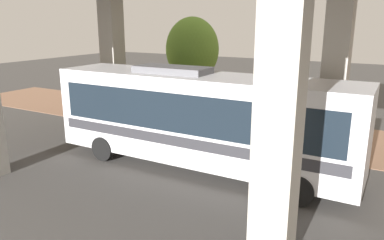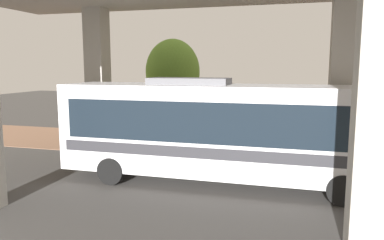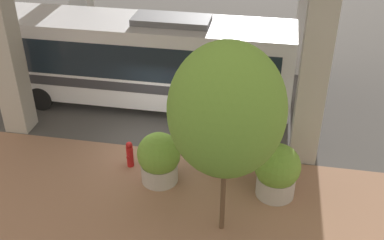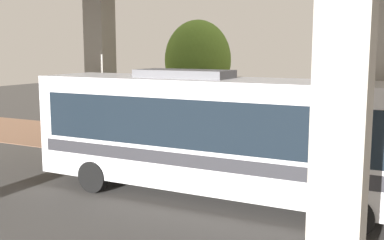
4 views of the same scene
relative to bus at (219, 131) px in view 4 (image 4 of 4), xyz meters
name	(u,v)px [view 4 (image 4 of 4)]	position (x,y,z in m)	size (l,w,h in m)	color
ground_plane	(227,171)	(-3.13, -1.05, -2.09)	(80.00, 80.00, 0.00)	#474442
sidewalk_strip	(255,155)	(-6.13, -1.05, -2.08)	(6.00, 40.00, 0.02)	#936B51
bus	(219,131)	(0.00, 0.00, 0.00)	(2.66, 11.71, 3.87)	silver
fire_hydrant	(250,153)	(-4.28, -0.59, -1.59)	(0.49, 0.23, 0.99)	#B21919
planter_front	(150,131)	(-4.87, -5.51, -1.18)	(1.42, 1.42, 1.82)	#ADA89E
planter_middle	(228,139)	(-4.84, -1.76, -1.21)	(1.40, 1.40, 1.77)	#ADA89E
planter_back	(179,141)	(-3.89, -3.50, -1.31)	(1.20, 1.20, 1.51)	#ADA89E
street_tree_near	(198,60)	(-6.67, -4.05, 1.88)	(2.99, 2.99, 5.77)	brown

